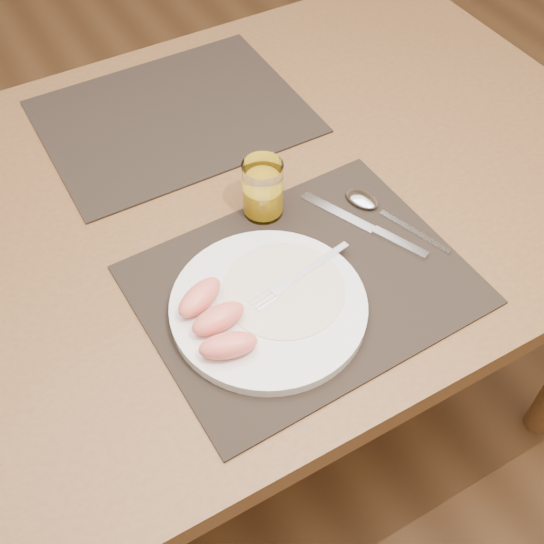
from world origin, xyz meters
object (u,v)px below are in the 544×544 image
Objects in this scene: placemat_near at (304,284)px; juice_glass at (263,191)px; placemat_far at (173,116)px; table at (225,231)px; fork at (293,280)px; spoon at (370,204)px; knife at (374,230)px; plate at (268,307)px.

juice_glass is (0.02, 0.15, 0.04)m from placemat_near.
placemat_far is (-0.00, 0.44, 0.00)m from placemat_near.
fork is (0.00, -0.22, 0.11)m from table.
fork is (-0.01, -0.44, 0.02)m from placemat_far.
fork is at bearing -156.69° from spoon.
placemat_near is at bearing -154.35° from spoon.
knife is 1.10× the size of spoon.
table is at bearing -94.02° from placemat_far.
spoon is at bearing -26.12° from juice_glass.
placemat_near is at bearing -3.28° from fork.
placemat_near reaches higher than table.
plate is 1.44× the size of spoon.
fork reaches higher than spoon.
table is 3.11× the size of placemat_far.
table is at bearing 90.34° from fork.
knife is at bearing -48.64° from table.
spoon is at bearing 23.31° from fork.
spoon is at bearing 25.65° from placemat_near.
placemat_near is 0.16m from juice_glass.
placemat_far is at bearing 94.73° from juice_glass.
juice_glass is (0.04, 0.15, 0.02)m from fork.
juice_glass is at bearing 135.97° from knife.
placemat_far is 2.17× the size of knife.
spoon is at bearing -64.27° from placemat_far.
spoon is at bearing 61.80° from knife.
fork reaches higher than knife.
fork is (-0.02, 0.00, 0.02)m from placemat_near.
spoon is 0.17m from juice_glass.
knife is at bearing -44.03° from juice_glass.
fork reaches higher than placemat_near.
placemat_near is 2.58× the size of fork.
spoon is at bearing 22.46° from plate.
fork is 0.16m from juice_glass.
juice_glass reaches higher than table.
placemat_near is 1.67× the size of plate.
table is 6.75× the size of knife.
plate is at bearing -101.43° from table.
placemat_far is at bearing 115.73° from spoon.
placemat_near is 0.15m from knife.
placemat_far is at bearing 110.02° from knife.
spoon is (0.03, 0.05, 0.00)m from knife.
fork reaches higher than plate.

